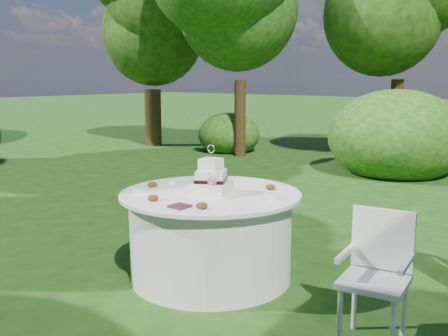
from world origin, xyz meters
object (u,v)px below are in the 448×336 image
at_px(napkins, 180,206).
at_px(cake, 211,180).
at_px(table, 211,235).
at_px(chair, 377,267).

distance_m(napkins, cake, 0.55).
xyz_separation_m(table, chair, (1.58, -0.16, 0.13)).
bearing_deg(table, cake, -41.13).
bearing_deg(napkins, table, 106.07).
relative_size(cake, chair, 0.48).
distance_m(napkins, table, 0.69).
xyz_separation_m(napkins, table, (-0.16, 0.55, -0.39)).
bearing_deg(table, napkins, -73.93).
height_order(cake, chair, cake).
height_order(table, cake, cake).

